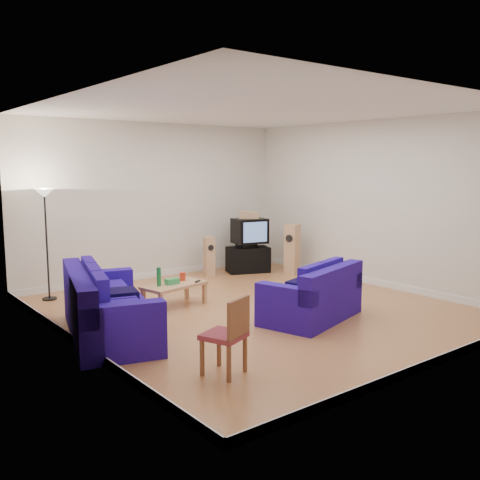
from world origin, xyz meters
TOP-DOWN VIEW (x-y plane):
  - room at (0.00, 0.00)m, footprint 6.01×6.51m
  - sofa_three_seat at (-2.51, 0.20)m, footprint 1.64×2.57m
  - sofa_loveseat at (0.33, -1.01)m, footprint 1.87×1.37m
  - coffee_table at (-0.96, 0.94)m, footprint 1.16×0.74m
  - bottle at (-1.25, 0.94)m, footprint 0.08×0.08m
  - tissue_box at (-1.00, 0.94)m, footprint 0.23×0.12m
  - red_canister at (-0.72, 1.07)m, footprint 0.11×0.11m
  - remote at (-0.57, 0.83)m, footprint 0.15×0.12m
  - tv_stand at (1.83, 2.47)m, footprint 1.03×0.80m
  - av_receiver at (1.80, 2.49)m, footprint 0.40×0.33m
  - television at (1.87, 2.46)m, footprint 0.79×0.65m
  - centre_speaker at (1.88, 2.50)m, footprint 0.43×0.42m
  - speaker_left at (0.95, 2.69)m, footprint 0.26×0.30m
  - speaker_right at (2.45, 1.72)m, footprint 0.39×0.36m
  - floor_lamp at (-2.45, 2.70)m, footprint 0.33×0.33m
  - dining_chair at (-2.00, -1.96)m, footprint 0.56×0.56m

SIDE VIEW (x-z plane):
  - tv_stand at x=1.83m, z-range 0.00..0.55m
  - sofa_loveseat at x=0.33m, z-range -0.10..0.74m
  - coffee_table at x=-0.96m, z-range 0.14..0.53m
  - sofa_three_seat at x=-2.51m, z-range -0.12..0.80m
  - remote at x=-0.57m, z-range 0.39..0.41m
  - speaker_left at x=0.95m, z-range 0.00..0.84m
  - tissue_box at x=-1.00m, z-range 0.39..0.48m
  - red_canister at x=-0.72m, z-range 0.39..0.53m
  - dining_chair at x=-2.00m, z-range 0.05..0.95m
  - speaker_right at x=2.45m, z-range 0.00..1.08m
  - bottle at x=-1.25m, z-range 0.39..0.70m
  - av_receiver at x=1.80m, z-range 0.55..0.64m
  - television at x=1.87m, z-range 0.64..1.18m
  - centre_speaker at x=1.88m, z-range 1.18..1.33m
  - room at x=0.00m, z-range -0.06..3.15m
  - floor_lamp at x=-2.45m, z-range 0.63..2.57m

